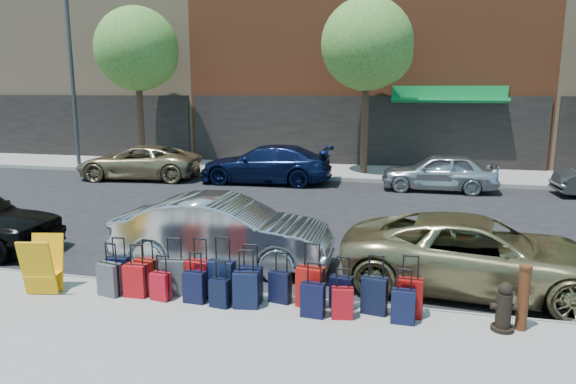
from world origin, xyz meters
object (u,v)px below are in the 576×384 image
(suitcase_front_5, at_px, (250,284))
(car_near_1, at_px, (224,232))
(streetlight, at_px, (75,68))
(car_far_0, at_px, (139,162))
(fire_hydrant, at_px, (504,308))
(car_near_2, at_px, (478,255))
(display_rack, at_px, (43,266))
(car_far_1, at_px, (266,164))
(bollard, at_px, (523,297))
(car_far_2, at_px, (439,172))
(tree_center, at_px, (370,47))
(tree_left, at_px, (140,51))

(suitcase_front_5, xyz_separation_m, car_near_1, (-1.19, 1.96, 0.28))
(streetlight, bearing_deg, car_near_1, -45.32)
(car_far_0, bearing_deg, suitcase_front_5, 29.56)
(fire_hydrant, height_order, car_near_2, car_near_2)
(suitcase_front_5, distance_m, display_rack, 3.65)
(car_far_1, bearing_deg, bollard, 29.82)
(car_near_2, bearing_deg, car_far_2, 6.71)
(fire_hydrant, bearing_deg, tree_center, 97.41)
(suitcase_front_5, bearing_deg, display_rack, -175.88)
(suitcase_front_5, bearing_deg, car_far_0, 123.12)
(bollard, bearing_deg, tree_center, 103.73)
(tree_center, height_order, car_far_1, tree_center)
(streetlight, distance_m, bollard, 22.16)
(car_near_1, bearing_deg, tree_center, -11.07)
(streetlight, xyz_separation_m, bollard, (16.96, -13.70, -4.00))
(streetlight, bearing_deg, car_far_1, -11.14)
(streetlight, relative_size, display_rack, 8.02)
(suitcase_front_5, height_order, car_near_1, car_near_1)
(suitcase_front_5, bearing_deg, fire_hydrant, -5.62)
(car_near_1, bearing_deg, suitcase_front_5, -151.18)
(tree_left, bearing_deg, tree_center, 0.00)
(bollard, bearing_deg, car_far_0, 137.89)
(fire_hydrant, distance_m, car_far_1, 13.81)
(car_near_1, bearing_deg, fire_hydrant, -114.70)
(fire_hydrant, distance_m, car_far_2, 11.81)
(streetlight, bearing_deg, car_near_2, -35.57)
(tree_left, distance_m, fire_hydrant, 20.57)
(display_rack, xyz_separation_m, car_far_1, (0.54, 12.22, 0.12))
(car_near_2, distance_m, car_far_0, 15.64)
(tree_center, distance_m, car_near_2, 13.75)
(bollard, bearing_deg, suitcase_front_5, 179.27)
(tree_center, bearing_deg, car_far_2, -43.21)
(tree_center, distance_m, fire_hydrant, 15.64)
(fire_hydrant, xyz_separation_m, car_far_0, (-12.46, 11.60, 0.21))
(fire_hydrant, bearing_deg, display_rack, 177.34)
(suitcase_front_5, height_order, car_near_2, car_near_2)
(fire_hydrant, xyz_separation_m, car_far_1, (-7.02, 11.88, 0.27))
(bollard, bearing_deg, display_rack, -176.85)
(fire_hydrant, relative_size, display_rack, 0.74)
(tree_center, distance_m, streetlight, 13.48)
(display_rack, distance_m, car_far_1, 12.24)
(car_far_1, bearing_deg, car_near_2, 32.81)
(tree_left, bearing_deg, bollard, -45.76)
(car_far_1, bearing_deg, suitcase_front_5, 12.79)
(tree_left, distance_m, car_far_1, 8.58)
(car_far_2, bearing_deg, car_far_1, -90.24)
(display_rack, xyz_separation_m, car_near_2, (7.41, 2.30, 0.04))
(car_far_1, bearing_deg, tree_left, -113.07)
(tree_center, xyz_separation_m, fire_hydrant, (3.25, -14.49, -4.92))
(streetlight, height_order, car_far_2, streetlight)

